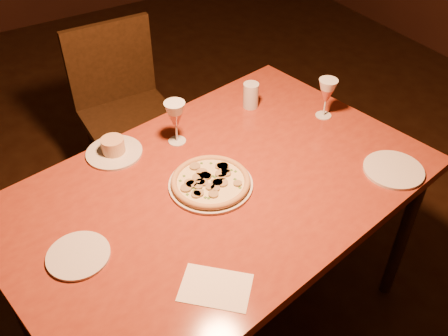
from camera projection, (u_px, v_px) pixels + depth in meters
floor at (198, 302)px, 2.37m from camera, size 7.00×7.00×0.00m
dining_table at (218, 199)px, 1.83m from camera, size 1.68×1.24×0.82m
chair_far at (125, 107)px, 2.66m from camera, size 0.48×0.48×0.96m
pizza_plate at (211, 182)px, 1.76m from camera, size 0.30×0.30×0.03m
ramekin_saucer at (114, 149)px, 1.90m from camera, size 0.22×0.22×0.07m
wine_glass_far at (176, 123)px, 1.92m from camera, size 0.08×0.08×0.18m
wine_glass_right at (326, 98)px, 2.06m from camera, size 0.08×0.08×0.17m
water_tumbler at (251, 95)px, 2.13m from camera, size 0.07×0.07×0.11m
side_plate_left at (78, 255)px, 1.53m from camera, size 0.20×0.20×0.01m
side_plate_near at (394, 170)px, 1.83m from camera, size 0.22×0.22×0.01m
menu_card at (216, 288)px, 1.44m from camera, size 0.24×0.24×0.00m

